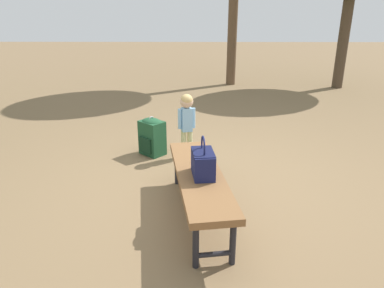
% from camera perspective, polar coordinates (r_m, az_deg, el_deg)
% --- Properties ---
extents(ground_plane, '(40.00, 40.00, 0.00)m').
position_cam_1_polar(ground_plane, '(4.02, 3.03, -6.20)').
color(ground_plane, brown).
rests_on(ground_plane, ground).
extents(park_bench, '(1.64, 0.64, 0.45)m').
position_cam_1_polar(park_bench, '(3.21, 1.23, -5.56)').
color(park_bench, brown).
rests_on(park_bench, ground).
extents(handbag, '(0.34, 0.22, 0.37)m').
position_cam_1_polar(handbag, '(3.09, 1.78, -2.95)').
color(handbag, '#191E4C').
rests_on(handbag, park_bench).
extents(child_standing, '(0.17, 0.22, 0.84)m').
position_cam_1_polar(child_standing, '(4.53, -0.86, 4.57)').
color(child_standing, '#CCCC8C').
rests_on(child_standing, ground).
extents(backpack_large, '(0.38, 0.39, 0.53)m').
position_cam_1_polar(backpack_large, '(4.73, -6.46, 1.37)').
color(backpack_large, '#1E4C2D').
rests_on(backpack_large, ground).
extents(backpack_small, '(0.20, 0.21, 0.29)m').
position_cam_1_polar(backpack_small, '(4.18, 1.13, -2.91)').
color(backpack_small, '#1E4C2D').
rests_on(backpack_small, ground).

